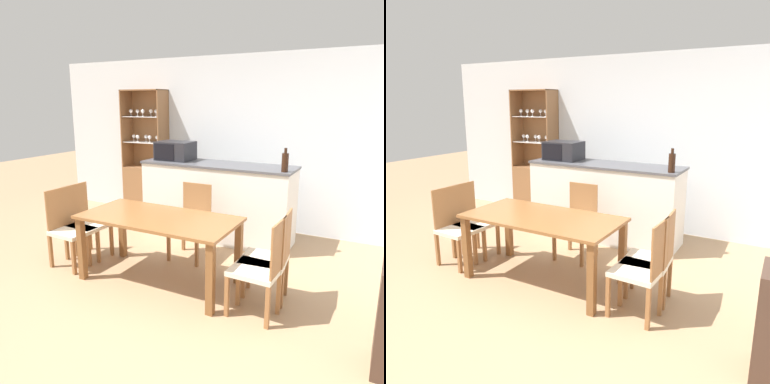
{
  "view_description": "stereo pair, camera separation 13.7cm",
  "coord_description": "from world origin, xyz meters",
  "views": [
    {
      "loc": [
        1.95,
        -2.71,
        1.87
      ],
      "look_at": [
        -0.09,
        1.15,
        0.82
      ],
      "focal_mm": 35.0,
      "sensor_mm": 36.0,
      "label": 1
    },
    {
      "loc": [
        2.07,
        -2.65,
        1.87
      ],
      "look_at": [
        -0.09,
        1.15,
        0.82
      ],
      "focal_mm": 35.0,
      "sensor_mm": 36.0,
      "label": 2
    }
  ],
  "objects": [
    {
      "name": "dining_chair_side_right_far",
      "position": [
        1.06,
        0.52,
        0.44
      ],
      "size": [
        0.45,
        0.45,
        0.9
      ],
      "rotation": [
        0.0,
        0.0,
        1.64
      ],
      "color": "beige",
      "rests_on": "ground_plane"
    },
    {
      "name": "dining_chair_head_far",
      "position": [
        -0.09,
        1.13,
        0.44
      ],
      "size": [
        0.42,
        0.42,
        0.9
      ],
      "rotation": [
        0.0,
        0.0,
        3.16
      ],
      "color": "beige",
      "rests_on": "ground_plane"
    },
    {
      "name": "dining_chair_side_right_near",
      "position": [
        1.06,
        0.27,
        0.44
      ],
      "size": [
        0.44,
        0.44,
        0.9
      ],
      "rotation": [
        0.0,
        0.0,
        1.53
      ],
      "color": "beige",
      "rests_on": "ground_plane"
    },
    {
      "name": "wine_bottle",
      "position": [
        0.87,
        1.7,
        1.18
      ],
      "size": [
        0.08,
        0.08,
        0.29
      ],
      "color": "black",
      "rests_on": "kitchen_counter"
    },
    {
      "name": "kitchen_counter",
      "position": [
        -0.09,
        1.9,
        0.53
      ],
      "size": [
        2.12,
        0.63,
        1.06
      ],
      "color": "silver",
      "rests_on": "ground_plane"
    },
    {
      "name": "dining_chair_side_left_near",
      "position": [
        -1.23,
        0.28,
        0.44
      ],
      "size": [
        0.44,
        0.44,
        0.9
      ],
      "rotation": [
        0.0,
        0.0,
        -1.62
      ],
      "color": "beige",
      "rests_on": "ground_plane"
    },
    {
      "name": "wall_back",
      "position": [
        0.0,
        2.63,
        1.27
      ],
      "size": [
        6.8,
        0.06,
        2.55
      ],
      "color": "silver",
      "rests_on": "ground_plane"
    },
    {
      "name": "ground_plane",
      "position": [
        0.0,
        0.0,
        0.0
      ],
      "size": [
        18.0,
        18.0,
        0.0
      ],
      "primitive_type": "plane",
      "color": "#A37F5B"
    },
    {
      "name": "dining_chair_side_left_far",
      "position": [
        -1.23,
        0.52,
        0.44
      ],
      "size": [
        0.44,
        0.44,
        0.9
      ],
      "rotation": [
        0.0,
        0.0,
        -1.63
      ],
      "color": "beige",
      "rests_on": "ground_plane"
    },
    {
      "name": "dining_table",
      "position": [
        -0.08,
        0.4,
        0.62
      ],
      "size": [
        1.64,
        0.81,
        0.72
      ],
      "color": "brown",
      "rests_on": "ground_plane"
    },
    {
      "name": "microwave",
      "position": [
        -0.77,
        1.92,
        1.19
      ],
      "size": [
        0.5,
        0.4,
        0.27
      ],
      "color": "#232328",
      "rests_on": "kitchen_counter"
    },
    {
      "name": "display_cabinet",
      "position": [
        -1.65,
        2.44,
        0.6
      ],
      "size": [
        0.74,
        0.34,
        2.07
      ],
      "color": "brown",
      "rests_on": "ground_plane"
    }
  ]
}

